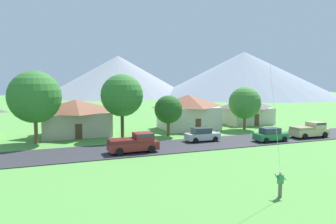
# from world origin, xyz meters

# --- Properties ---
(road_strip) EXTENTS (160.00, 7.11, 0.08)m
(road_strip) POSITION_xyz_m (0.00, 30.04, 0.04)
(road_strip) COLOR #2D2D33
(road_strip) RESTS_ON ground
(mountain_far_west_ridge) EXTENTS (74.77, 74.77, 20.96)m
(mountain_far_west_ridge) POSITION_xyz_m (27.11, 156.70, 10.48)
(mountain_far_west_ridge) COLOR #8E939E
(mountain_far_west_ridge) RESTS_ON ground
(mountain_east_ridge) EXTENTS (89.62, 89.62, 22.58)m
(mountain_east_ridge) POSITION_xyz_m (84.83, 129.95, 11.29)
(mountain_east_ridge) COLOR gray
(mountain_east_ridge) RESTS_ON ground
(house_left_center) EXTENTS (9.70, 7.20, 4.99)m
(house_left_center) POSITION_xyz_m (-4.11, 42.27, 2.58)
(house_left_center) COLOR beige
(house_left_center) RESTS_ON ground
(house_right_center) EXTENTS (8.62, 7.67, 4.47)m
(house_right_center) POSITION_xyz_m (25.40, 44.39, 2.31)
(house_right_center) COLOR beige
(house_right_center) RESTS_ON ground
(house_rightmost) EXTENTS (8.93, 7.53, 5.46)m
(house_rightmost) POSITION_xyz_m (13.08, 41.99, 2.83)
(house_rightmost) COLOR beige
(house_rightmost) RESTS_ON ground
(tree_near_left) EXTENTS (3.85, 3.85, 5.62)m
(tree_near_left) POSITION_xyz_m (7.64, 36.81, 3.68)
(tree_near_left) COLOR brown
(tree_near_left) RESTS_ON ground
(tree_left_of_center) EXTENTS (6.26, 6.26, 8.78)m
(tree_left_of_center) POSITION_xyz_m (-9.19, 37.81, 5.64)
(tree_left_of_center) COLOR brown
(tree_left_of_center) RESTS_ON ground
(tree_center) EXTENTS (5.00, 5.00, 6.71)m
(tree_center) POSITION_xyz_m (20.96, 38.10, 4.20)
(tree_center) COLOR brown
(tree_center) RESTS_ON ground
(tree_near_right) EXTENTS (5.59, 5.59, 8.48)m
(tree_near_right) POSITION_xyz_m (1.41, 37.74, 5.67)
(tree_near_right) COLOR #4C3823
(tree_near_right) RESTS_ON ground
(parked_car_silver_west_end) EXTENTS (4.24, 2.16, 1.68)m
(parked_car_silver_west_end) POSITION_xyz_m (10.04, 31.47, 0.87)
(parked_car_silver_west_end) COLOR #B7BCC1
(parked_car_silver_west_end) RESTS_ON road_strip
(parked_car_green_mid_west) EXTENTS (4.25, 2.18, 1.68)m
(parked_car_green_mid_west) POSITION_xyz_m (17.99, 28.33, 0.87)
(parked_car_green_mid_west) COLOR #237042
(parked_car_green_mid_west) RESTS_ON road_strip
(pickup_truck_maroon_west_side) EXTENTS (5.25, 2.42, 1.99)m
(pickup_truck_maroon_west_side) POSITION_xyz_m (0.54, 28.52, 1.06)
(pickup_truck_maroon_west_side) COLOR maroon
(pickup_truck_maroon_west_side) RESTS_ON road_strip
(pickup_truck_sand_east_side) EXTENTS (5.22, 2.36, 1.99)m
(pickup_truck_sand_east_side) POSITION_xyz_m (24.80, 28.72, 1.06)
(pickup_truck_sand_east_side) COLOR #C6B284
(pickup_truck_sand_east_side) RESTS_ON road_strip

